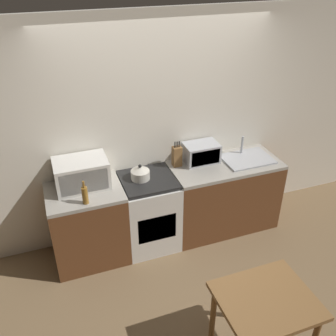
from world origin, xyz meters
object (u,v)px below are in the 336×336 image
Objects in this scene: toaster_oven at (201,153)px; dining_table at (265,309)px; stove_range at (149,212)px; kettle at (140,173)px; microwave at (81,174)px; bottle at (85,195)px.

toaster_oven is 1.95m from dining_table.
stove_range is 1.20× the size of dining_table.
microwave is (-0.62, 0.07, 0.08)m from kettle.
microwave is at bearing 171.94° from stove_range.
kettle is (-0.07, 0.03, 0.53)m from stove_range.
bottle reaches higher than toaster_oven.
stove_range is 0.92m from toaster_oven.
bottle is 1.93m from dining_table.
kettle is 1.87m from dining_table.
bottle is at bearing -162.54° from stove_range.
kettle is at bearing 21.60° from bottle.
toaster_oven is (1.42, 0.38, 0.02)m from bottle.
bottle reaches higher than kettle.
stove_range is 2.25× the size of toaster_oven.
bottle reaches higher than stove_range.
stove_range is at bearing 17.46° from bottle.
dining_table is (0.43, -1.74, 0.17)m from stove_range.
microwave is at bearing 86.03° from bottle.
microwave is at bearing 121.31° from dining_table.
microwave reaches higher than stove_range.
dining_table is at bearing -53.04° from bottle.
kettle is at bearing 105.82° from dining_table.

